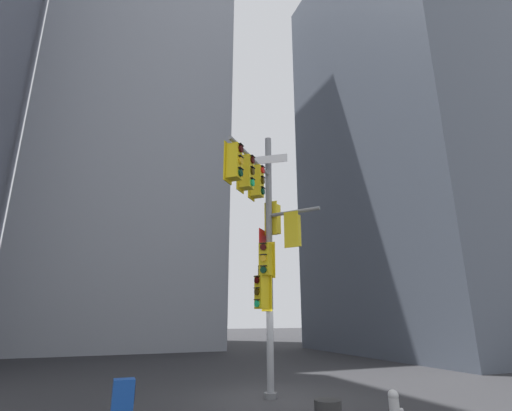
# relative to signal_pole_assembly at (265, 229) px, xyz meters

# --- Properties ---
(ground) EXTENTS (120.00, 120.00, 0.00)m
(ground) POSITION_rel_signal_pole_assembly_xyz_m (0.37, 0.51, -4.90)
(ground) COLOR #2D2D30
(building_tower_right) EXTENTS (15.06, 15.06, 31.04)m
(building_tower_right) POSITION_rel_signal_pole_assembly_xyz_m (17.64, 8.94, 10.62)
(building_tower_right) COLOR #4C5460
(building_tower_right) RESTS_ON ground
(building_mid_block) EXTENTS (14.25, 14.25, 40.74)m
(building_mid_block) POSITION_rel_signal_pole_assembly_xyz_m (-3.30, 22.76, 15.47)
(building_mid_block) COLOR #9399A3
(building_mid_block) RESTS_ON ground
(signal_pole_assembly) EXTENTS (3.34, 2.64, 8.30)m
(signal_pole_assembly) POSITION_rel_signal_pole_assembly_xyz_m (0.00, 0.00, 0.00)
(signal_pole_assembly) COLOR gray
(signal_pole_assembly) RESTS_ON ground
(fire_hydrant) EXTENTS (0.33, 0.23, 0.74)m
(fire_hydrant) POSITION_rel_signal_pole_assembly_xyz_m (1.73, -3.12, -4.52)
(fire_hydrant) COLOR silver
(fire_hydrant) RESTS_ON ground
(newspaper_box) EXTENTS (0.45, 0.36, 0.99)m
(newspaper_box) POSITION_rel_signal_pole_assembly_xyz_m (-3.83, -1.17, -4.41)
(newspaper_box) COLOR #194CB2
(newspaper_box) RESTS_ON ground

